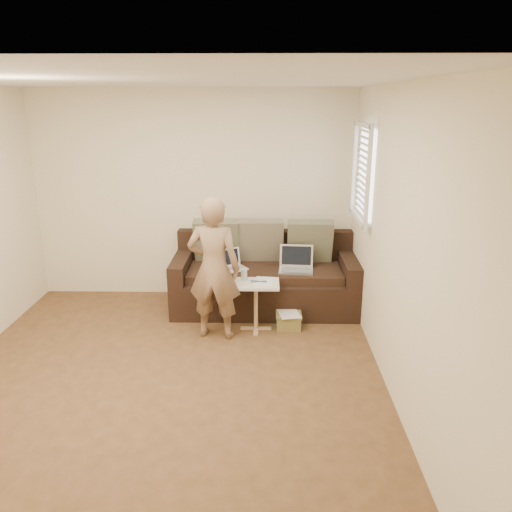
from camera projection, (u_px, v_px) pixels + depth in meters
name	position (u px, v px, depth m)	size (l,w,h in m)	color
floor	(164.00, 384.00, 4.52)	(4.50, 4.50, 0.00)	#4D361C
ceiling	(145.00, 80.00, 3.73)	(4.50, 4.50, 0.00)	white
wall_back	(194.00, 196.00, 6.27)	(4.00, 4.00, 0.00)	beige
wall_front	(36.00, 406.00, 1.98)	(4.00, 4.00, 0.00)	beige
wall_right	(399.00, 248.00, 4.09)	(4.50, 4.50, 0.00)	beige
window_blinds	(362.00, 173.00, 5.40)	(0.12, 0.88, 1.08)	white
sofa	(265.00, 275.00, 6.06)	(2.20, 0.95, 0.85)	black
pillow_left	(217.00, 240.00, 6.18)	(0.55, 0.14, 0.55)	#585A42
pillow_mid	(261.00, 240.00, 6.18)	(0.55, 0.14, 0.55)	#676449
pillow_right	(310.00, 241.00, 6.14)	(0.55, 0.14, 0.55)	#585A42
laptop_silver	(296.00, 271.00, 5.89)	(0.40, 0.29, 0.27)	#B7BABC
laptop_white	(233.00, 270.00, 5.95)	(0.32, 0.23, 0.23)	white
person	(214.00, 268.00, 5.22)	(0.56, 0.38, 1.54)	brown
side_table	(256.00, 306.00, 5.51)	(0.50, 0.35, 0.55)	silver
drinking_glass	(244.00, 275.00, 5.50)	(0.07, 0.07, 0.12)	silver
scissors	(259.00, 281.00, 5.44)	(0.18, 0.10, 0.02)	silver
paper_on_table	(264.00, 281.00, 5.46)	(0.21, 0.30, 0.00)	white
striped_box	(289.00, 320.00, 5.61)	(0.29, 0.29, 0.18)	orange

